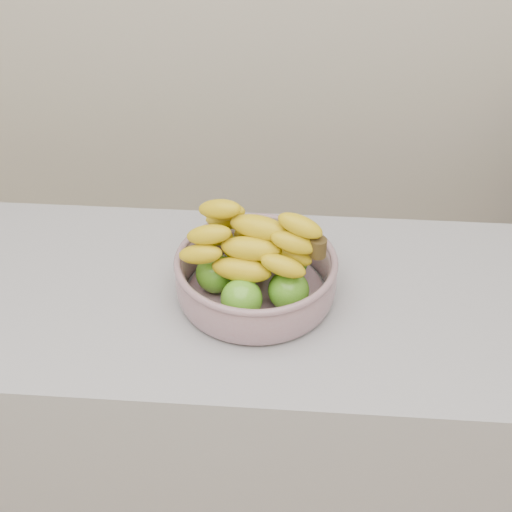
% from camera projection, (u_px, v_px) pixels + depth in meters
% --- Properties ---
extents(counter, '(2.00, 0.60, 0.90)m').
position_uv_depth(counter, '(219.00, 433.00, 1.74)').
color(counter, '#94959C').
rests_on(counter, ground).
extents(fruit_bowl, '(0.33, 0.33, 0.19)m').
position_uv_depth(fruit_bowl, '(256.00, 271.00, 1.43)').
color(fruit_bowl, '#97A0B5').
rests_on(fruit_bowl, counter).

